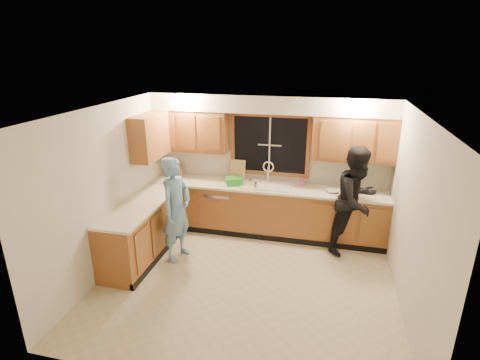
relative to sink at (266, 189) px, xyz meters
name	(u,v)px	position (x,y,z in m)	size (l,w,h in m)	color
floor	(246,282)	(0.00, -1.60, -0.86)	(4.20, 4.20, 0.00)	#C1B795
ceiling	(247,111)	(0.00, -1.60, 1.64)	(4.20, 4.20, 0.00)	silver
wall_back	(269,163)	(0.00, 0.30, 0.39)	(4.20, 4.20, 0.00)	beige
wall_left	(108,190)	(-2.10, -1.60, 0.39)	(3.80, 3.80, 0.00)	beige
wall_right	(413,219)	(2.10, -1.60, 0.39)	(3.80, 3.80, 0.00)	beige
base_cabinets_back	(265,211)	(0.00, 0.00, -0.42)	(4.20, 0.60, 0.88)	#A05D2E
base_cabinets_left	(143,231)	(-1.80, -1.25, -0.42)	(0.60, 1.90, 0.88)	#A05D2E
countertop_back	(266,187)	(0.00, -0.02, 0.04)	(4.20, 0.63, 0.04)	beige
countertop_left	(141,205)	(-1.79, -1.25, 0.04)	(0.63, 1.90, 0.04)	beige
upper_cabinets_left	(191,130)	(-1.43, 0.13, 0.96)	(1.35, 0.33, 0.75)	#A05D2E
upper_cabinets_right	(354,139)	(1.43, 0.13, 0.96)	(1.35, 0.33, 0.75)	#A05D2E
upper_cabinets_return	(150,136)	(-1.94, -0.48, 0.96)	(0.33, 0.90, 0.75)	#A05D2E
soffit	(269,104)	(0.00, 0.12, 1.49)	(4.20, 0.35, 0.30)	white
window_frame	(270,145)	(0.00, 0.29, 0.74)	(1.44, 0.03, 1.14)	black
sink	(266,189)	(0.00, 0.00, 0.00)	(0.86, 0.52, 0.57)	white
dishwasher	(221,208)	(-0.85, -0.01, -0.45)	(0.60, 0.56, 0.82)	white
stove	(125,247)	(-1.80, -1.82, -0.41)	(0.58, 0.75, 0.90)	white
man	(176,209)	(-1.22, -1.18, -0.02)	(0.62, 0.41, 1.69)	#6798C4
woman	(356,201)	(1.53, -0.29, 0.04)	(0.88, 0.68, 1.81)	black
knife_block	(179,171)	(-1.70, 0.12, 0.17)	(0.13, 0.11, 0.23)	#9A5D2A
cutting_board	(238,170)	(-0.57, 0.22, 0.24)	(0.28, 0.02, 0.38)	#D9B26F
dish_crate	(234,181)	(-0.58, -0.05, 0.12)	(0.27, 0.26, 0.13)	green
soap_bottle	(302,181)	(0.61, 0.15, 0.14)	(0.08, 0.08, 0.17)	#E55795
bowl	(333,191)	(1.16, -0.04, 0.08)	(0.21, 0.21, 0.05)	silver
can_left	(251,183)	(-0.26, -0.10, 0.12)	(0.07, 0.07, 0.13)	beige
can_right	(256,186)	(-0.15, -0.21, 0.11)	(0.06, 0.06, 0.12)	beige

